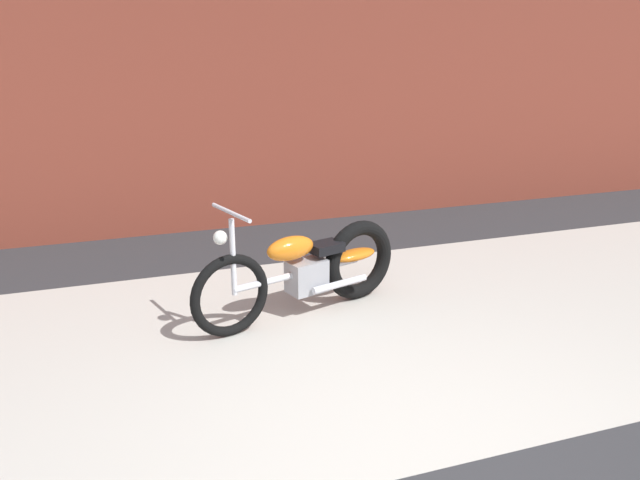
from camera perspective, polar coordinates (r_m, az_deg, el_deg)
ground_plane at (r=3.72m, az=10.28°, el=-19.97°), size 80.00×80.00×0.00m
sidewalk_slab at (r=5.08m, az=0.66°, el=-8.61°), size 36.00×3.50×0.01m
brick_building_wall at (r=7.88m, az=-8.18°, el=19.18°), size 36.00×0.50×4.93m
motorcycle_orange at (r=5.35m, az=-0.53°, el=-2.55°), size 1.95×0.81×1.03m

